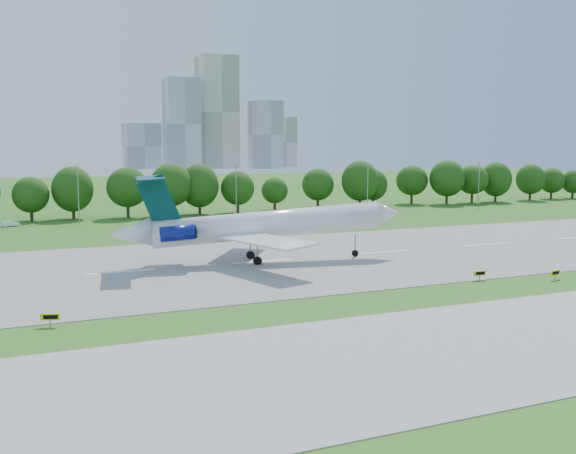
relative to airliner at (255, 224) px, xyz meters
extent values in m
plane|color=#2B5A17|center=(1.18, -25.29, -5.41)|extent=(600.00, 600.00, 0.00)
cube|color=gray|center=(1.18, -0.29, -5.37)|extent=(400.00, 45.00, 0.08)
cube|color=#ADADA8|center=(1.18, -43.29, -5.37)|extent=(400.00, 23.00, 0.08)
cylinder|color=#382314|center=(-18.82, 66.71, -3.61)|extent=(0.70, 0.70, 3.60)
sphere|color=#153A0E|center=(-18.82, 66.71, 0.79)|extent=(8.40, 8.40, 8.40)
cylinder|color=#382314|center=(21.18, 66.71, -3.61)|extent=(0.70, 0.70, 3.60)
sphere|color=#153A0E|center=(21.18, 66.71, 0.79)|extent=(8.40, 8.40, 8.40)
cylinder|color=#382314|center=(61.18, 66.71, -3.61)|extent=(0.70, 0.70, 3.60)
sphere|color=#153A0E|center=(61.18, 66.71, 0.79)|extent=(8.40, 8.40, 8.40)
cylinder|color=#382314|center=(101.18, 66.71, -3.61)|extent=(0.70, 0.70, 3.60)
sphere|color=#153A0E|center=(101.18, 66.71, 0.79)|extent=(8.40, 8.40, 8.40)
cylinder|color=gray|center=(-18.82, 56.71, 0.59)|extent=(0.24, 0.24, 12.00)
cube|color=gray|center=(-18.82, 56.71, 6.69)|extent=(0.90, 0.25, 0.18)
cylinder|color=gray|center=(16.18, 56.71, 0.59)|extent=(0.24, 0.24, 12.00)
cube|color=gray|center=(16.18, 56.71, 6.69)|extent=(0.90, 0.25, 0.18)
cylinder|color=gray|center=(51.18, 56.71, 0.59)|extent=(0.24, 0.24, 12.00)
cube|color=gray|center=(51.18, 56.71, 6.69)|extent=(0.90, 0.25, 0.18)
cylinder|color=gray|center=(86.18, 56.71, 0.59)|extent=(0.24, 0.24, 12.00)
cube|color=gray|center=(86.18, 56.71, 6.69)|extent=(0.90, 0.25, 0.18)
cube|color=#B2B2B7|center=(76.18, 354.71, 25.59)|extent=(22.00, 22.00, 62.00)
cube|color=beige|center=(106.18, 369.71, 34.59)|extent=(26.00, 26.00, 80.00)
cube|color=#B2B2B7|center=(136.18, 349.71, 18.59)|extent=(20.00, 20.00, 48.00)
cube|color=beige|center=(159.18, 374.71, 13.59)|extent=(18.00, 18.00, 38.00)
cube|color=#B2B2B7|center=(53.18, 379.71, 10.59)|extent=(24.00, 24.00, 32.00)
cylinder|color=white|center=(2.06, -0.29, -0.04)|extent=(33.26, 8.45, 5.79)
cone|color=white|center=(20.07, -2.86, 1.04)|extent=(4.23, 4.32, 4.04)
cone|color=white|center=(-16.82, 2.39, -0.74)|extent=(5.97, 4.57, 4.14)
cube|color=white|center=(-0.98, -7.61, -1.25)|extent=(9.39, 15.23, 0.60)
cube|color=white|center=(1.18, 7.58, -1.25)|extent=(12.38, 14.93, 0.60)
cube|color=#053638|center=(-13.13, 1.87, 3.59)|extent=(5.89, 1.37, 7.48)
cube|color=#053638|center=(-14.22, 2.02, 6.71)|extent=(4.95, 10.80, 0.45)
cylinder|color=navy|center=(-11.37, -1.26, -0.50)|extent=(4.96, 2.73, 2.35)
cylinder|color=navy|center=(-10.56, 4.38, -0.50)|extent=(4.96, 2.73, 2.35)
cylinder|color=gray|center=(15.08, -2.15, -3.38)|extent=(0.22, 0.22, 2.85)
cylinder|color=black|center=(15.08, -2.15, -4.81)|extent=(1.02, 0.46, 0.99)
cylinder|color=gray|center=(-0.45, -2.37, -3.38)|extent=(0.26, 0.26, 2.85)
cylinder|color=black|center=(-0.45, -2.37, -4.81)|extent=(1.26, 0.66, 1.21)
cylinder|color=gray|center=(0.23, 2.40, -3.38)|extent=(0.26, 0.26, 2.85)
cylinder|color=black|center=(0.23, 2.40, -4.81)|extent=(1.26, 0.66, 1.21)
cube|color=gray|center=(-28.55, -23.63, -5.03)|extent=(0.14, 0.14, 0.77)
cube|color=yellow|center=(-28.55, -23.63, -4.48)|extent=(1.74, 0.70, 0.60)
cube|color=black|center=(-28.58, -23.74, -4.48)|extent=(1.27, 0.40, 0.38)
cube|color=gray|center=(21.21, -22.60, -5.04)|extent=(0.11, 0.11, 0.74)
cube|color=yellow|center=(21.21, -22.60, -4.52)|extent=(1.69, 0.30, 0.58)
cube|color=black|center=(21.20, -22.72, -4.52)|extent=(1.26, 0.11, 0.37)
cube|color=gray|center=(29.93, -26.07, -5.03)|extent=(0.12, 0.12, 0.75)
cube|color=yellow|center=(29.93, -26.07, -4.50)|extent=(1.72, 0.48, 0.59)
cube|color=black|center=(29.95, -26.18, -4.50)|extent=(1.27, 0.24, 0.37)
imported|color=white|center=(-32.30, 57.51, -4.80)|extent=(3.88, 2.16, 1.21)
camera|label=1|loc=(-30.82, -84.66, 11.08)|focal=40.00mm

